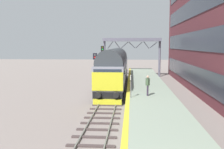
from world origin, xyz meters
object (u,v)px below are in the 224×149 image
(signal_post_near, at_px, (95,67))
(waiting_passenger, at_px, (148,84))
(platform_number_sign, at_px, (131,83))
(diesel_locomotive, at_px, (115,67))
(signal_post_mid, at_px, (102,58))

(signal_post_near, height_order, waiting_passenger, signal_post_near)
(signal_post_near, relative_size, platform_number_sign, 2.41)
(signal_post_near, xyz_separation_m, waiting_passenger, (5.38, -8.29, -0.64))
(diesel_locomotive, xyz_separation_m, signal_post_near, (-2.05, -2.44, 0.14))
(platform_number_sign, distance_m, waiting_passenger, 1.63)
(platform_number_sign, xyz_separation_m, waiting_passenger, (1.37, 0.86, -0.18))
(platform_number_sign, bearing_deg, waiting_passenger, 32.20)
(diesel_locomotive, relative_size, platform_number_sign, 11.73)
(diesel_locomotive, xyz_separation_m, signal_post_mid, (-2.05, 5.45, 0.74))
(signal_post_near, relative_size, waiting_passenger, 2.56)
(diesel_locomotive, distance_m, signal_post_near, 3.19)
(waiting_passenger, bearing_deg, signal_post_mid, 18.09)
(diesel_locomotive, bearing_deg, signal_post_mid, 110.63)
(signal_post_mid, bearing_deg, diesel_locomotive, -69.37)
(platform_number_sign, height_order, waiting_passenger, platform_number_sign)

